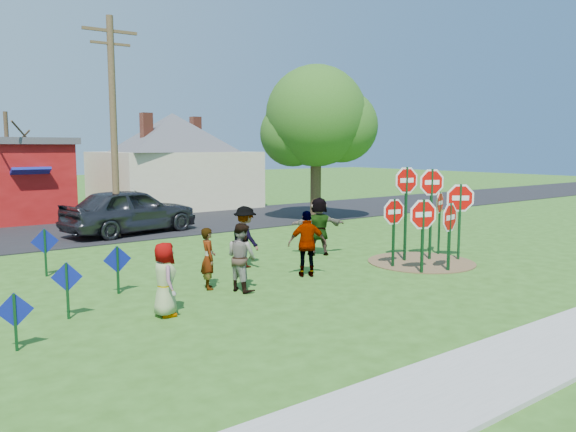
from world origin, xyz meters
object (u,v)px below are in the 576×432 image
(stop_sign_a, at_px, (423,220))
(leafy_tree, at_px, (318,122))
(utility_pole, at_px, (113,123))
(person_a, at_px, (165,279))
(suv, at_px, (130,210))
(stop_sign_b, at_px, (406,189))
(person_b, at_px, (208,258))
(stop_sign_d, at_px, (440,208))
(stop_sign_c, at_px, (431,193))

(stop_sign_a, height_order, leafy_tree, leafy_tree)
(utility_pole, bearing_deg, leafy_tree, -6.86)
(person_a, distance_m, suv, 11.60)
(person_a, bearing_deg, suv, -8.63)
(stop_sign_a, distance_m, stop_sign_b, 1.84)
(person_b, xyz_separation_m, suv, (1.78, 9.59, 0.20))
(utility_pole, bearing_deg, stop_sign_b, -60.99)
(stop_sign_a, distance_m, suv, 12.25)
(stop_sign_a, distance_m, stop_sign_d, 2.98)
(suv, bearing_deg, person_b, 159.38)
(person_b, bearing_deg, utility_pole, 12.58)
(utility_pole, bearing_deg, stop_sign_a, -68.15)
(suv, xyz_separation_m, utility_pole, (-0.74, -0.53, 3.41))
(person_b, bearing_deg, person_a, 147.59)
(suv, bearing_deg, stop_sign_b, -165.69)
(stop_sign_a, height_order, utility_pole, utility_pole)
(utility_pole, bearing_deg, person_b, -96.57)
(utility_pole, relative_size, leafy_tree, 1.15)
(leafy_tree, bearing_deg, utility_pole, 173.14)
(stop_sign_b, bearing_deg, suv, 127.13)
(stop_sign_b, relative_size, utility_pole, 0.37)
(person_a, relative_size, leafy_tree, 0.21)
(stop_sign_b, height_order, person_a, stop_sign_b)
(stop_sign_a, height_order, stop_sign_b, stop_sign_b)
(stop_sign_c, height_order, person_b, stop_sign_c)
(leafy_tree, bearing_deg, person_a, -141.92)
(suv, distance_m, utility_pole, 3.53)
(stop_sign_d, xyz_separation_m, leafy_tree, (2.08, 8.57, 3.08))
(stop_sign_b, bearing_deg, person_b, -173.05)
(stop_sign_d, height_order, leafy_tree, leafy_tree)
(stop_sign_d, bearing_deg, person_b, 154.01)
(stop_sign_c, relative_size, person_a, 1.92)
(person_a, xyz_separation_m, suv, (3.60, 11.02, 0.19))
(stop_sign_c, height_order, leafy_tree, leafy_tree)
(stop_sign_d, bearing_deg, stop_sign_a, -172.28)
(stop_sign_a, bearing_deg, leafy_tree, 83.18)
(stop_sign_c, relative_size, leafy_tree, 0.41)
(person_a, relative_size, person_b, 1.01)
(stop_sign_b, distance_m, leafy_tree, 9.70)
(stop_sign_a, relative_size, utility_pole, 0.27)
(stop_sign_d, xyz_separation_m, person_a, (-9.91, -0.83, -0.77))
(stop_sign_b, relative_size, person_b, 1.99)
(stop_sign_d, distance_m, person_b, 8.16)
(stop_sign_a, bearing_deg, stop_sign_d, 47.54)
(person_a, xyz_separation_m, utility_pole, (2.86, 10.49, 3.59))
(stop_sign_d, distance_m, person_a, 9.98)
(utility_pole, bearing_deg, stop_sign_d, -53.87)
(person_b, relative_size, utility_pole, 0.18)
(stop_sign_a, height_order, stop_sign_c, stop_sign_c)
(stop_sign_d, bearing_deg, utility_pole, 104.46)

